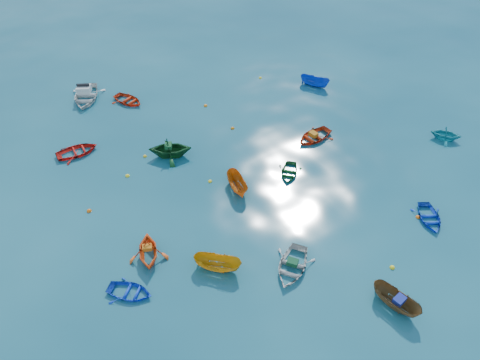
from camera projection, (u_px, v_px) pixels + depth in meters
ground at (281, 225)px, 31.63m from camera, size 160.00×160.00×0.00m
dinghy_blue_sw at (130, 294)px, 27.57m from camera, size 3.29×3.35×0.57m
dinghy_white_near at (291, 269)px, 28.93m from camera, size 4.29×4.03×0.72m
sampan_brown_mid at (394, 306)px, 26.96m from camera, size 1.59×3.23×1.20m
dinghy_blue_se at (429, 219)px, 32.03m from camera, size 3.26×3.51×0.59m
dinghy_orange_w at (149, 257)px, 29.59m from camera, size 3.47×3.68×1.54m
sampan_yellow_mid at (218, 269)px, 28.93m from camera, size 2.90×3.02×1.18m
dinghy_green_e at (289, 174)px, 35.56m from camera, size 3.07×3.04×0.52m
dinghy_cyan_se at (444, 139)px, 38.83m from camera, size 3.10×3.17×1.27m
dinghy_red_nw at (78, 153)px, 37.41m from camera, size 3.45×2.63×0.67m
sampan_orange_n at (238, 189)px, 34.29m from camera, size 1.85×3.15×1.15m
dinghy_green_n at (171, 156)px, 37.16m from camera, size 4.31×4.15×1.75m
dinghy_red_ne at (314, 139)px, 38.87m from camera, size 3.51×2.65×0.69m
sampan_blue_far at (314, 86)px, 45.15m from camera, size 2.37×3.08×1.13m
dinghy_red_far at (128, 102)px, 43.02m from camera, size 3.17×3.65×0.63m
motorboat_white at (86, 99)px, 43.40m from camera, size 4.95×5.37×1.51m
tarp_green_a at (293, 262)px, 28.65m from camera, size 0.80×0.85×0.33m
tarp_blue_a at (399, 300)px, 26.37m from camera, size 0.76×0.62×0.34m
tarp_orange_a at (147, 247)px, 29.02m from camera, size 0.71×0.64×0.28m
tarp_green_b at (168, 146)px, 36.46m from camera, size 0.80×0.86×0.33m
tarp_orange_b at (313, 134)px, 38.48m from camera, size 0.56×0.71×0.33m
buoy_ye_a at (392, 268)px, 28.98m from camera, size 0.32×0.32×0.32m
buoy_or_b at (418, 217)px, 32.18m from camera, size 0.32×0.32×0.32m
buoy_ye_b at (128, 176)px, 35.37m from camera, size 0.34×0.34×0.34m
buoy_or_c at (89, 211)px, 32.62m from camera, size 0.35×0.35×0.35m
buoy_ye_c at (210, 182)px, 34.91m from camera, size 0.30×0.30×0.30m
buoy_or_d at (233, 129)px, 39.93m from camera, size 0.33×0.33×0.33m
buoy_ye_d at (145, 157)px, 37.11m from camera, size 0.31×0.31×0.31m
buoy_or_e at (206, 106)px, 42.53m from camera, size 0.34×0.34×0.34m
buoy_ye_e at (260, 78)px, 46.25m from camera, size 0.30×0.30×0.30m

